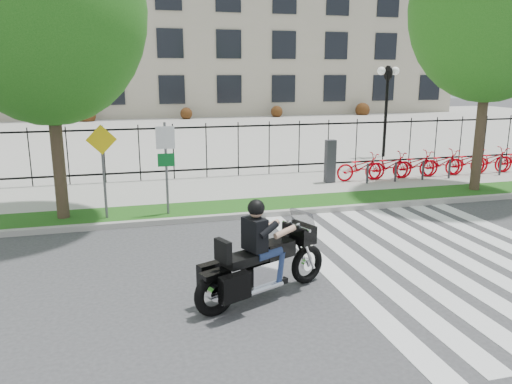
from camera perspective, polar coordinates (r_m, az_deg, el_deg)
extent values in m
plane|color=#363538|center=(9.77, -3.68, -10.24)|extent=(120.00, 120.00, 0.00)
cube|color=#A09D96|center=(13.55, -7.09, -3.13)|extent=(60.00, 0.20, 0.15)
cube|color=#164E13|center=(14.36, -7.56, -2.18)|extent=(60.00, 1.50, 0.15)
cube|color=#9B9991|center=(16.77, -8.68, 0.06)|extent=(60.00, 3.50, 0.15)
cube|color=#9B9991|center=(34.04, -12.02, 6.67)|extent=(80.00, 34.00, 0.10)
cube|color=#A49D84|center=(54.15, -13.81, 19.57)|extent=(60.00, 20.00, 20.00)
cylinder|color=black|center=(23.92, 14.60, 8.45)|extent=(0.14, 0.14, 4.00)
cylinder|color=black|center=(23.85, 14.87, 13.00)|extent=(0.06, 0.70, 0.70)
sphere|color=white|center=(23.68, 14.13, 13.28)|extent=(0.36, 0.36, 0.36)
sphere|color=white|center=(24.02, 15.63, 13.19)|extent=(0.36, 0.36, 0.36)
cylinder|color=#32251B|center=(13.96, -21.77, 4.83)|extent=(0.32, 0.32, 3.81)
ellipsoid|color=#155613|center=(13.92, -23.05, 18.74)|extent=(4.95, 4.95, 5.69)
cylinder|color=#32251B|center=(17.77, 24.29, 6.93)|extent=(0.32, 0.32, 4.22)
ellipsoid|color=#155613|center=(17.80, 25.47, 18.55)|extent=(5.03, 5.03, 5.78)
cube|color=#2D2D33|center=(17.68, 8.47, 3.49)|extent=(0.35, 0.25, 1.50)
imported|color=#D0000C|center=(18.23, 11.91, 2.82)|extent=(1.86, 0.65, 0.98)
cylinder|color=#2D2D33|center=(17.82, 12.61, 2.08)|extent=(0.08, 0.08, 0.70)
imported|color=#D0000C|center=(18.75, 14.92, 2.94)|extent=(1.86, 0.65, 0.98)
cylinder|color=#2D2D33|center=(18.35, 15.66, 2.23)|extent=(0.08, 0.08, 0.70)
imported|color=#D0000C|center=(19.31, 17.77, 3.05)|extent=(1.86, 0.65, 0.98)
cylinder|color=#2D2D33|center=(18.93, 18.54, 2.36)|extent=(0.08, 0.08, 0.70)
imported|color=#D0000C|center=(19.92, 20.44, 3.15)|extent=(1.86, 0.65, 0.98)
cylinder|color=#2D2D33|center=(19.55, 21.24, 2.48)|extent=(0.08, 0.08, 0.70)
imported|color=#D0000C|center=(20.58, 22.95, 3.23)|extent=(1.86, 0.65, 0.98)
cylinder|color=#2D2D33|center=(20.21, 23.77, 2.58)|extent=(0.08, 0.08, 0.70)
imported|color=#D0000C|center=(21.26, 25.31, 3.30)|extent=(1.86, 0.65, 0.98)
cylinder|color=#2D2D33|center=(20.91, 26.14, 2.68)|extent=(0.08, 0.08, 0.70)
cylinder|color=#59595B|center=(13.66, -10.20, 2.62)|extent=(0.07, 0.07, 2.50)
cube|color=white|center=(13.49, -10.34, 6.14)|extent=(0.50, 0.03, 0.60)
cube|color=#0C6626|center=(13.57, -10.23, 3.62)|extent=(0.45, 0.03, 0.35)
cylinder|color=#59595B|center=(13.64, -16.99, 2.01)|extent=(0.07, 0.07, 2.40)
cube|color=yellow|center=(13.46, -17.26, 5.73)|extent=(0.78, 0.03, 0.78)
torus|color=black|center=(9.64, 5.85, -8.20)|extent=(0.75, 0.43, 0.76)
torus|color=black|center=(8.44, -4.67, -11.46)|extent=(0.80, 0.47, 0.80)
cube|color=black|center=(9.27, 4.96, -4.68)|extent=(0.54, 0.69, 0.33)
cube|color=#26262B|center=(9.25, 5.34, -3.09)|extent=(0.37, 0.57, 0.33)
cube|color=silver|center=(8.92, 0.69, -9.14)|extent=(0.75, 0.60, 0.44)
cube|color=black|center=(8.99, 2.35, -6.50)|extent=(0.70, 0.58, 0.29)
cube|color=black|center=(8.58, -1.32, -7.64)|extent=(0.86, 0.67, 0.15)
cube|color=black|center=(8.25, -3.80, -6.74)|extent=(0.25, 0.39, 0.37)
cube|color=black|center=(8.20, -2.42, -10.84)|extent=(0.57, 0.38, 0.44)
cube|color=black|center=(8.70, -4.98, -9.40)|extent=(0.57, 0.38, 0.44)
cube|color=black|center=(8.57, -0.16, -4.85)|extent=(0.42, 0.51, 0.57)
sphere|color=tan|center=(8.47, 0.02, -2.12)|extent=(0.25, 0.25, 0.25)
sphere|color=black|center=(8.45, 0.02, -1.84)|extent=(0.30, 0.30, 0.30)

